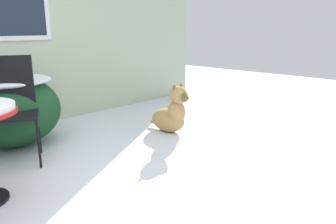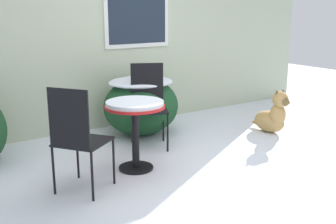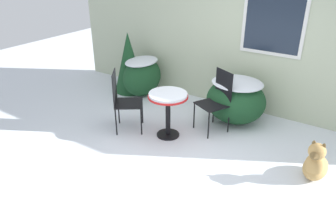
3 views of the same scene
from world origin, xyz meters
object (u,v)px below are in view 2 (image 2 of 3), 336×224
(patio_chair_near_table, at_px, (148,101))
(dog, at_px, (273,117))
(patio_table, at_px, (135,115))
(patio_chair_far_side, at_px, (78,136))

(patio_chair_near_table, xyz_separation_m, dog, (1.77, -0.54, -0.35))
(patio_table, relative_size, patio_chair_near_table, 0.73)
(patio_table, xyz_separation_m, patio_chair_far_side, (-0.77, -0.23, -0.04))
(patio_table, bearing_deg, dog, 2.78)
(patio_table, xyz_separation_m, dog, (2.34, 0.11, -0.39))
(patio_chair_far_side, bearing_deg, dog, -118.95)
(dog, bearing_deg, patio_chair_far_side, -170.87)
(dog, bearing_deg, patio_table, -174.48)
(patio_chair_near_table, height_order, dog, patio_chair_near_table)
(patio_chair_near_table, distance_m, patio_chair_far_side, 1.60)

